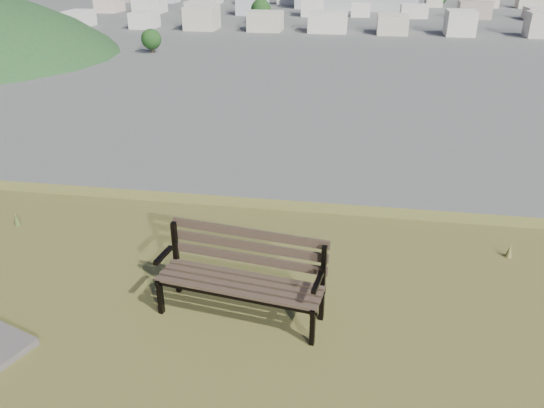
# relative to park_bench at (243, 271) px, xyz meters

# --- Properties ---
(park_bench) EXTENTS (1.70, 0.76, 0.86)m
(park_bench) POSITION_rel_park_bench_xyz_m (0.00, 0.00, 0.00)
(park_bench) COLOR #443527
(park_bench) RESTS_ON hilltop_mesa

